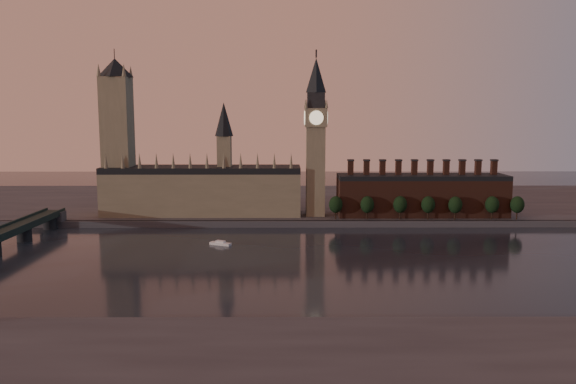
% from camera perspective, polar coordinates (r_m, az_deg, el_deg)
% --- Properties ---
extents(ground, '(900.00, 900.00, 0.00)m').
position_cam_1_polar(ground, '(264.61, 1.85, -7.38)').
color(ground, black).
rests_on(ground, ground).
extents(north_bank, '(900.00, 182.00, 4.00)m').
position_cam_1_polar(north_bank, '(438.61, 1.00, -1.08)').
color(north_bank, '#4D4D53').
rests_on(north_bank, ground).
extents(palace_of_westminster, '(130.00, 30.30, 74.00)m').
position_cam_1_polar(palace_of_westminster, '(377.25, -8.61, 0.41)').
color(palace_of_westminster, gray).
rests_on(palace_of_westminster, north_bank).
extents(victoria_tower, '(24.00, 24.00, 108.00)m').
position_cam_1_polar(victoria_tower, '(386.57, -16.94, 5.91)').
color(victoria_tower, gray).
rests_on(victoria_tower, north_bank).
extents(big_ben, '(15.00, 15.00, 107.00)m').
position_cam_1_polar(big_ben, '(366.08, 2.83, 5.80)').
color(big_ben, gray).
rests_on(big_ben, north_bank).
extents(chimney_block, '(110.00, 25.00, 37.00)m').
position_cam_1_polar(chimney_block, '(379.62, 13.40, -0.25)').
color(chimney_block, '#4E291E').
rests_on(chimney_block, north_bank).
extents(embankment_tree_0, '(8.60, 8.60, 14.88)m').
position_cam_1_polar(embankment_tree_0, '(356.21, 4.87, -1.28)').
color(embankment_tree_0, black).
rests_on(embankment_tree_0, north_bank).
extents(embankment_tree_1, '(8.60, 8.60, 14.88)m').
position_cam_1_polar(embankment_tree_1, '(358.32, 8.05, -1.28)').
color(embankment_tree_1, black).
rests_on(embankment_tree_1, north_bank).
extents(embankment_tree_2, '(8.60, 8.60, 14.88)m').
position_cam_1_polar(embankment_tree_2, '(362.45, 11.32, -1.25)').
color(embankment_tree_2, black).
rests_on(embankment_tree_2, north_bank).
extents(embankment_tree_3, '(8.60, 8.60, 14.88)m').
position_cam_1_polar(embankment_tree_3, '(365.75, 14.05, -1.25)').
color(embankment_tree_3, black).
rests_on(embankment_tree_3, north_bank).
extents(embankment_tree_4, '(8.60, 8.60, 14.88)m').
position_cam_1_polar(embankment_tree_4, '(369.19, 16.63, -1.26)').
color(embankment_tree_4, black).
rests_on(embankment_tree_4, north_bank).
extents(embankment_tree_5, '(8.60, 8.60, 14.88)m').
position_cam_1_polar(embankment_tree_5, '(377.75, 20.03, -1.21)').
color(embankment_tree_5, black).
rests_on(embankment_tree_5, north_bank).
extents(embankment_tree_6, '(8.60, 8.60, 14.88)m').
position_cam_1_polar(embankment_tree_6, '(383.08, 22.27, -1.20)').
color(embankment_tree_6, black).
rests_on(embankment_tree_6, north_bank).
extents(river_boat, '(12.30, 8.04, 2.39)m').
position_cam_1_polar(river_boat, '(305.78, -6.87, -5.20)').
color(river_boat, white).
rests_on(river_boat, ground).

